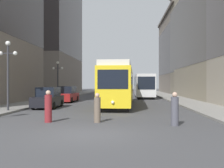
{
  "coord_description": "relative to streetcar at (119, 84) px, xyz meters",
  "views": [
    {
      "loc": [
        1.58,
        -11.01,
        2.13
      ],
      "look_at": [
        0.24,
        12.98,
        2.1
      ],
      "focal_mm": 42.3,
      "sensor_mm": 36.0,
      "label": 1
    }
  ],
  "objects": [
    {
      "name": "parked_car_left_near",
      "position": [
        -6.13,
        4.22,
        -1.26
      ],
      "size": [
        1.99,
        4.84,
        1.82
      ],
      "rotation": [
        0.0,
        0.0,
        -0.03
      ],
      "color": "black",
      "rests_on": "ground"
    },
    {
      "name": "lamp_post_left_far",
      "position": [
        -8.03,
        7.15,
        1.28
      ],
      "size": [
        1.41,
        0.36,
        4.85
      ],
      "color": "#333338",
      "rests_on": "sidewalk_left"
    },
    {
      "name": "ground_plane",
      "position": [
        -0.81,
        -15.07,
        -2.1
      ],
      "size": [
        200.0,
        200.0,
        0.0
      ],
      "primitive_type": "plane",
      "color": "#424244"
    },
    {
      "name": "pedestrian_crossing_far",
      "position": [
        3.2,
        -12.64,
        -1.31
      ],
      "size": [
        0.38,
        0.38,
        1.71
      ],
      "rotation": [
        0.0,
        0.0,
        5.4
      ],
      "color": "#4C4C56",
      "rests_on": "ground"
    },
    {
      "name": "transit_bus",
      "position": [
        3.36,
        14.56,
        -0.15
      ],
      "size": [
        2.61,
        11.84,
        3.45
      ],
      "rotation": [
        0.0,
        0.0,
        -0.0
      ],
      "color": "black",
      "rests_on": "ground"
    },
    {
      "name": "parked_car_left_mid",
      "position": [
        -6.13,
        -3.25,
        -1.26
      ],
      "size": [
        1.92,
        4.48,
        1.82
      ],
      "rotation": [
        0.0,
        0.0,
        0.01
      ],
      "color": "black",
      "rests_on": "ground"
    },
    {
      "name": "building_right_far",
      "position": [
        14.25,
        32.49,
        6.77
      ],
      "size": [
        10.7,
        22.53,
        17.29
      ],
      "color": "slate",
      "rests_on": "ground"
    },
    {
      "name": "building_left_corner",
      "position": [
        -17.57,
        30.19,
        14.23
      ],
      "size": [
        14.1,
        23.85,
        31.67
      ],
      "color": "slate",
      "rests_on": "ground"
    },
    {
      "name": "pedestrian_crossing_near",
      "position": [
        -0.84,
        -11.73,
        -1.35
      ],
      "size": [
        0.36,
        0.36,
        1.62
      ],
      "rotation": [
        0.0,
        0.0,
        5.54
      ],
      "color": "#6B5B4C",
      "rests_on": "ground"
    },
    {
      "name": "pedestrian_on_sidewalk",
      "position": [
        -3.54,
        -11.81,
        -1.28
      ],
      "size": [
        0.39,
        0.39,
        1.76
      ],
      "rotation": [
        0.0,
        0.0,
        0.46
      ],
      "color": "maroon",
      "rests_on": "ground"
    },
    {
      "name": "lamp_post_left_near",
      "position": [
        -8.03,
        -6.99,
        1.46
      ],
      "size": [
        1.41,
        0.36,
        5.15
      ],
      "color": "#333338",
      "rests_on": "sidewalk_left"
    },
    {
      "name": "building_right_midblock",
      "position": [
        14.86,
        13.82,
        7.56
      ],
      "size": [
        11.94,
        23.68,
        18.8
      ],
      "color": "gray",
      "rests_on": "ground"
    },
    {
      "name": "sidewalk_right",
      "position": [
        7.5,
        24.93,
        -2.03
      ],
      "size": [
        3.38,
        120.0,
        0.15
      ],
      "primitive_type": "cube",
      "color": "gray",
      "rests_on": "ground"
    },
    {
      "name": "sidewalk_left",
      "position": [
        -9.13,
        24.93,
        -2.03
      ],
      "size": [
        3.38,
        120.0,
        0.15
      ],
      "primitive_type": "cube",
      "color": "gray",
      "rests_on": "ground"
    },
    {
      "name": "streetcar",
      "position": [
        0.0,
        0.0,
        0.0
      ],
      "size": [
        3.06,
        14.76,
        3.89
      ],
      "rotation": [
        0.0,
        0.0,
        -0.03
      ],
      "color": "black",
      "rests_on": "ground"
    }
  ]
}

